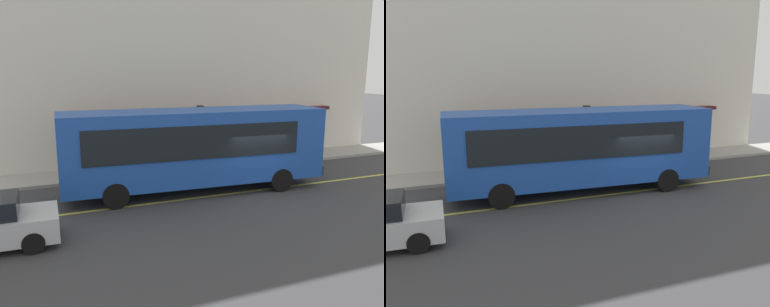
% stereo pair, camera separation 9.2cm
% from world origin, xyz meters
% --- Properties ---
extents(ground, '(120.00, 120.00, 0.00)m').
position_xyz_m(ground, '(0.00, 0.00, 0.00)').
color(ground, '#38383A').
extents(sidewalk, '(80.00, 2.48, 0.15)m').
position_xyz_m(sidewalk, '(0.00, 4.98, 0.07)').
color(sidewalk, '#9E9B93').
rests_on(sidewalk, ground).
extents(lane_centre_stripe, '(36.00, 0.16, 0.01)m').
position_xyz_m(lane_centre_stripe, '(0.00, 0.00, 0.00)').
color(lane_centre_stripe, '#D8D14C').
rests_on(lane_centre_stripe, ground).
extents(storefront_building, '(22.34, 9.33, 11.90)m').
position_xyz_m(storefront_building, '(0.88, 10.57, 5.94)').
color(storefront_building, silver).
rests_on(storefront_building, ground).
extents(bus, '(11.25, 3.12, 3.50)m').
position_xyz_m(bus, '(-2.25, 0.88, 1.99)').
color(bus, '#1E4CAD').
rests_on(bus, ground).
extents(traffic_light, '(0.30, 0.52, 3.20)m').
position_xyz_m(traffic_light, '(-0.61, 4.23, 2.53)').
color(traffic_light, '#2D2D33').
rests_on(traffic_light, sidewalk).
extents(pedestrian_at_corner, '(0.34, 0.34, 1.62)m').
position_xyz_m(pedestrian_at_corner, '(2.37, 5.23, 1.11)').
color(pedestrian_at_corner, black).
rests_on(pedestrian_at_corner, sidewalk).
extents(pedestrian_by_curb, '(0.34, 0.34, 1.54)m').
position_xyz_m(pedestrian_by_curb, '(5.56, 4.85, 1.07)').
color(pedestrian_by_curb, black).
rests_on(pedestrian_by_curb, sidewalk).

